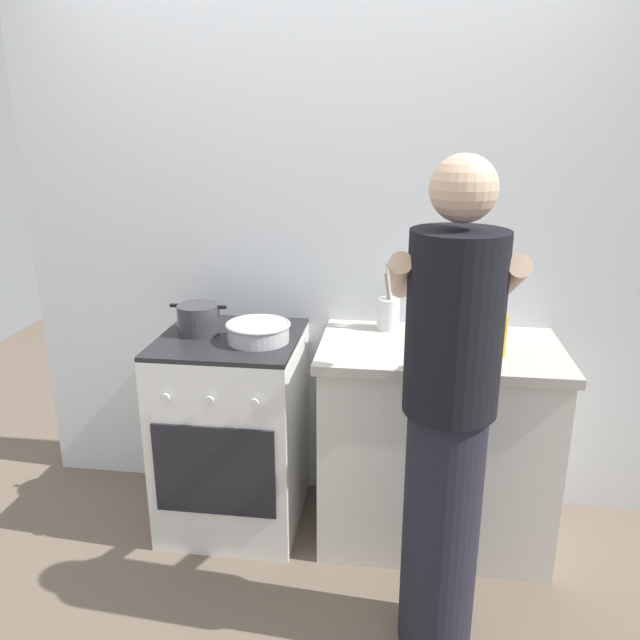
{
  "coord_description": "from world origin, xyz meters",
  "views": [
    {
      "loc": [
        0.38,
        -2.33,
        1.78
      ],
      "look_at": [
        0.05,
        0.12,
        1.0
      ],
      "focal_mm": 35.18,
      "sensor_mm": 36.0,
      "label": 1
    }
  ],
  "objects_px": {
    "pot": "(199,319)",
    "mixing_bowl": "(258,331)",
    "spice_bottle": "(452,333)",
    "person": "(448,421)",
    "stove_range": "(233,430)",
    "utensil_crock": "(388,308)",
    "oil_bottle": "(498,334)"
  },
  "relations": [
    {
      "from": "pot",
      "to": "spice_bottle",
      "type": "relative_size",
      "value": 2.94
    },
    {
      "from": "pot",
      "to": "utensil_crock",
      "type": "distance_m",
      "value": 0.83
    },
    {
      "from": "oil_bottle",
      "to": "person",
      "type": "xyz_separation_m",
      "value": [
        -0.22,
        -0.52,
        -0.13
      ]
    },
    {
      "from": "stove_range",
      "to": "utensil_crock",
      "type": "height_order",
      "value": "utensil_crock"
    },
    {
      "from": "mixing_bowl",
      "to": "person",
      "type": "distance_m",
      "value": 0.95
    },
    {
      "from": "mixing_bowl",
      "to": "spice_bottle",
      "type": "height_order",
      "value": "spice_bottle"
    },
    {
      "from": "stove_range",
      "to": "pot",
      "type": "relative_size",
      "value": 3.61
    },
    {
      "from": "utensil_crock",
      "to": "spice_bottle",
      "type": "distance_m",
      "value": 0.31
    },
    {
      "from": "stove_range",
      "to": "mixing_bowl",
      "type": "xyz_separation_m",
      "value": [
        0.14,
        -0.04,
        0.49
      ]
    },
    {
      "from": "pot",
      "to": "mixing_bowl",
      "type": "xyz_separation_m",
      "value": [
        0.28,
        -0.07,
        -0.02
      ]
    },
    {
      "from": "oil_bottle",
      "to": "stove_range",
      "type": "bearing_deg",
      "value": 175.52
    },
    {
      "from": "utensil_crock",
      "to": "oil_bottle",
      "type": "distance_m",
      "value": 0.52
    },
    {
      "from": "stove_range",
      "to": "spice_bottle",
      "type": "bearing_deg",
      "value": 3.06
    },
    {
      "from": "utensil_crock",
      "to": "mixing_bowl",
      "type": "bearing_deg",
      "value": -156.21
    },
    {
      "from": "pot",
      "to": "utensil_crock",
      "type": "height_order",
      "value": "utensil_crock"
    },
    {
      "from": "utensil_crock",
      "to": "spice_bottle",
      "type": "xyz_separation_m",
      "value": [
        0.27,
        -0.14,
        -0.06
      ]
    },
    {
      "from": "utensil_crock",
      "to": "spice_bottle",
      "type": "relative_size",
      "value": 3.89
    },
    {
      "from": "utensil_crock",
      "to": "spice_bottle",
      "type": "height_order",
      "value": "utensil_crock"
    },
    {
      "from": "stove_range",
      "to": "pot",
      "type": "distance_m",
      "value": 0.53
    },
    {
      "from": "spice_bottle",
      "to": "oil_bottle",
      "type": "relative_size",
      "value": 0.38
    },
    {
      "from": "spice_bottle",
      "to": "person",
      "type": "height_order",
      "value": "person"
    },
    {
      "from": "pot",
      "to": "person",
      "type": "xyz_separation_m",
      "value": [
        1.04,
        -0.63,
        -0.1
      ]
    },
    {
      "from": "mixing_bowl",
      "to": "pot",
      "type": "bearing_deg",
      "value": 166.07
    },
    {
      "from": "stove_range",
      "to": "oil_bottle",
      "type": "xyz_separation_m",
      "value": [
        1.11,
        -0.09,
        0.54
      ]
    },
    {
      "from": "mixing_bowl",
      "to": "oil_bottle",
      "type": "distance_m",
      "value": 0.97
    },
    {
      "from": "pot",
      "to": "oil_bottle",
      "type": "height_order",
      "value": "oil_bottle"
    },
    {
      "from": "pot",
      "to": "spice_bottle",
      "type": "height_order",
      "value": "pot"
    },
    {
      "from": "stove_range",
      "to": "person",
      "type": "relative_size",
      "value": 0.53
    },
    {
      "from": "stove_range",
      "to": "utensil_crock",
      "type": "bearing_deg",
      "value": 16.08
    },
    {
      "from": "stove_range",
      "to": "mixing_bowl",
      "type": "distance_m",
      "value": 0.52
    },
    {
      "from": "mixing_bowl",
      "to": "utensil_crock",
      "type": "bearing_deg",
      "value": 23.79
    },
    {
      "from": "person",
      "to": "mixing_bowl",
      "type": "bearing_deg",
      "value": 143.34
    }
  ]
}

